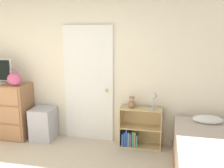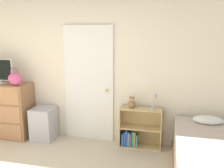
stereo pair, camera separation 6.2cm
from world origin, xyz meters
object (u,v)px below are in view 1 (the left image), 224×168
Objects in this scene: teddy_bear at (132,103)px; bed at (213,160)px; handbag at (14,79)px; desk_lamp at (154,98)px; dresser at (4,110)px; storage_bin at (44,124)px; bookshelf at (137,131)px.

teddy_bear is 0.11× the size of bed.
handbag is at bearing 170.22° from bed.
desk_lamp is 1.28m from bed.
dresser is 0.55× the size of bed.
storage_bin is 2.92m from bed.
handbag is (0.34, -0.12, 0.63)m from dresser.
storage_bin is (0.77, 0.02, -0.22)m from dresser.
dresser is 0.80m from storage_bin.
bookshelf is 0.38× the size of bed.
bookshelf is (1.71, 0.09, -0.02)m from storage_bin.
teddy_bear reaches higher than bookshelf.
storage_bin is 0.83× the size of bookshelf.
dresser is 0.73m from handbag.
handbag reaches higher than bed.
dresser reaches higher than bookshelf.
handbag reaches higher than teddy_bear.
bookshelf is 3.58× the size of teddy_bear.
storage_bin is at bearing -177.13° from bookshelf.
storage_bin is at bearing 165.95° from bed.
desk_lamp is at bearing 1.31° from dresser.
dresser is 3.20× the size of handbag.
dresser is 2.41m from teddy_bear.
bookshelf is at bearing 2.50° from dresser.
dresser is at bearing 169.23° from bed.
handbag is at bearing -19.82° from dresser.
handbag reaches higher than storage_bin.
bookshelf is at bearing 170.77° from desk_lamp.
handbag is 0.96m from storage_bin.
handbag is 2.44m from desk_lamp.
desk_lamp is (1.99, 0.04, 0.60)m from storage_bin.
handbag is 3.42m from bed.
storage_bin is 2.08m from desk_lamp.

